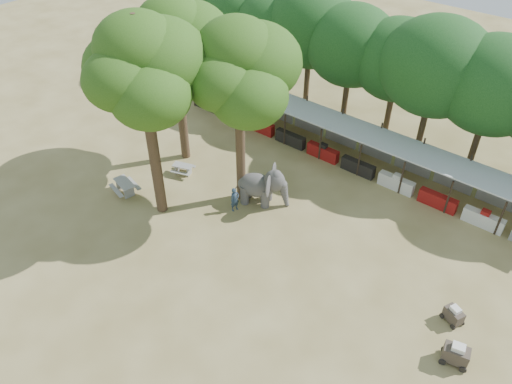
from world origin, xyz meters
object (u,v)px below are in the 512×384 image
Objects in this scene: yard_tree_center at (142,68)px; cart_front at (456,354)px; picnic_table_far at (183,168)px; yard_tree_back at (239,70)px; handler at (235,199)px; yard_tree_left at (175,43)px; picnic_table_near at (125,186)px; cart_back at (454,315)px; elephant at (263,186)px.

yard_tree_center reaches higher than cart_front.
yard_tree_center is 9.47m from picnic_table_far.
handler is at bearing -65.17° from yard_tree_back.
handler is 5.23m from picnic_table_far.
yard_tree_left is 9.46m from picnic_table_near.
yard_tree_back is 8.29× the size of cart_front.
cart_back is (17.26, 2.94, -8.72)m from yard_tree_center.
picnic_table_far is at bearing 98.46° from handler.
yard_tree_back is (3.00, 4.00, -0.67)m from yard_tree_center.
handler is at bearing 159.47° from cart_front.
handler reaches higher than cart_front.
cart_back is at bearing 100.09° from cart_front.
yard_tree_back is 5.81× the size of picnic_table_near.
cart_back is (13.61, 0.34, -0.32)m from handler.
yard_tree_left reaches higher than picnic_table_near.
elephant is 2.49× the size of cart_front.
handler is (6.65, -2.40, -7.39)m from yard_tree_left.
yard_tree_left is 6.80× the size of handler.
cart_back is at bearing 23.17° from picnic_table_near.
elephant is at bearing 43.52° from yard_tree_center.
picnic_table_near is at bearing -142.40° from yard_tree_back.
yard_tree_center is at bearing 169.02° from cart_front.
yard_tree_left is 3.23× the size of elephant.
cart_front is at bearing -41.88° from cart_back.
yard_tree_left reaches higher than picnic_table_far.
picnic_table_near reaches higher than picnic_table_far.
yard_tree_back is (6.00, -1.00, 0.34)m from yard_tree_left.
handler is (-0.83, -1.66, -0.47)m from elephant.
yard_tree_center is (3.00, -5.00, 1.01)m from yard_tree_left.
yard_tree_center reaches higher than handler.
yard_tree_center is 7.18× the size of picnic_table_far.
picnic_table_far is at bearing -170.54° from yard_tree_back.
picnic_table_far is 18.78m from cart_back.
elephant is 14.14m from cart_front.
yard_tree_back is 16.41m from cart_back.
handler is (3.65, 2.60, -8.40)m from yard_tree_center.
handler is at bearing -19.88° from yard_tree_left.
yard_tree_left is 21.77m from cart_back.
cart_back is (-0.92, 2.11, -0.10)m from cart_front.
cart_back is (12.77, -1.32, -0.79)m from elephant.
handler is 13.61m from cart_back.
picnic_table_far is (1.38, 3.79, -0.10)m from picnic_table_near.
picnic_table_far is 1.41× the size of cart_back.
elephant reaches higher than cart_front.
picnic_table_far is (-5.17, 0.65, -0.37)m from handler.
yard_tree_left is 5.64× the size of picnic_table_near.
picnic_table_near is 20.46m from cart_back.
cart_back is at bearing -72.94° from handler.
yard_tree_left reaches higher than cart_front.
handler is 14.64m from cart_front.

